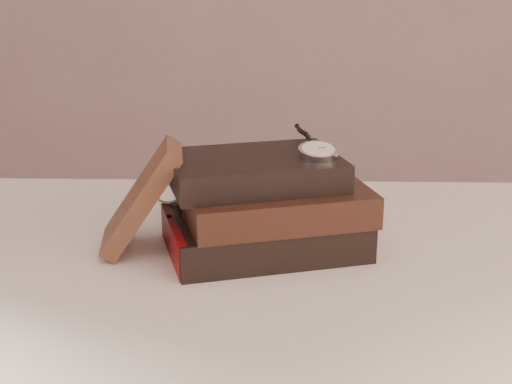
{
  "coord_description": "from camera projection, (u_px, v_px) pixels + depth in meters",
  "views": [
    {
      "loc": [
        -0.01,
        -0.5,
        1.11
      ],
      "look_at": [
        -0.04,
        0.36,
        0.82
      ],
      "focal_mm": 51.38,
      "sensor_mm": 36.0,
      "label": 1
    }
  ],
  "objects": [
    {
      "name": "table",
      "position": [
        284.0,
        318.0,
        0.94
      ],
      "size": [
        1.0,
        0.6,
        0.75
      ],
      "color": "white",
      "rests_on": "ground"
    },
    {
      "name": "book_stack",
      "position": [
        265.0,
        207.0,
        0.91
      ],
      "size": [
        0.28,
        0.22,
        0.12
      ],
      "color": "black",
      "rests_on": "table"
    },
    {
      "name": "journal",
      "position": [
        141.0,
        198.0,
        0.9
      ],
      "size": [
        0.12,
        0.11,
        0.14
      ],
      "primitive_type": "cube",
      "rotation": [
        0.0,
        0.61,
        0.14
      ],
      "color": "#402518",
      "rests_on": "table"
    },
    {
      "name": "pocket_watch",
      "position": [
        317.0,
        150.0,
        0.89
      ],
      "size": [
        0.06,
        0.15,
        0.02
      ],
      "color": "silver",
      "rests_on": "book_stack"
    },
    {
      "name": "eyeglasses",
      "position": [
        187.0,
        184.0,
        0.96
      ],
      "size": [
        0.13,
        0.14,
        0.05
      ],
      "color": "silver",
      "rests_on": "book_stack"
    }
  ]
}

